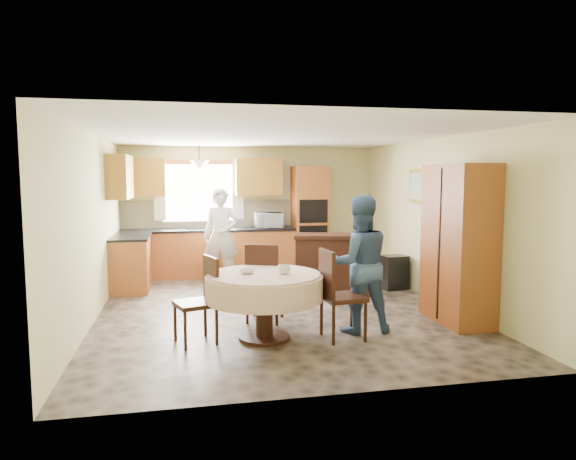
% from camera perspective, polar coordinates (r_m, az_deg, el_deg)
% --- Properties ---
extents(floor, '(5.00, 6.00, 0.01)m').
position_cam_1_polar(floor, '(7.55, -1.22, -8.76)').
color(floor, brown).
rests_on(floor, ground).
extents(ceiling, '(5.00, 6.00, 0.01)m').
position_cam_1_polar(ceiling, '(7.32, -1.26, 10.52)').
color(ceiling, white).
rests_on(ceiling, wall_back).
extents(wall_back, '(5.00, 0.02, 2.50)m').
position_cam_1_polar(wall_back, '(10.29, -4.23, 2.23)').
color(wall_back, '#CDC883').
rests_on(wall_back, floor).
extents(wall_front, '(5.00, 0.02, 2.50)m').
position_cam_1_polar(wall_front, '(4.43, 5.73, -2.76)').
color(wall_front, '#CDC883').
rests_on(wall_front, floor).
extents(wall_left, '(0.02, 6.00, 2.50)m').
position_cam_1_polar(wall_left, '(7.31, -20.90, 0.33)').
color(wall_left, '#CDC883').
rests_on(wall_left, floor).
extents(wall_right, '(0.02, 6.00, 2.50)m').
position_cam_1_polar(wall_right, '(8.16, 16.32, 1.03)').
color(wall_right, '#CDC883').
rests_on(wall_right, floor).
extents(window, '(1.40, 0.03, 1.10)m').
position_cam_1_polar(window, '(10.17, -9.84, 4.09)').
color(window, white).
rests_on(window, wall_back).
extents(curtain_left, '(0.22, 0.02, 1.15)m').
position_cam_1_polar(curtain_left, '(10.12, -14.10, 4.28)').
color(curtain_left, white).
rests_on(curtain_left, wall_back).
extents(curtain_right, '(0.22, 0.02, 1.15)m').
position_cam_1_polar(curtain_right, '(10.17, -5.60, 4.44)').
color(curtain_right, white).
rests_on(curtain_right, wall_back).
extents(base_cab_back, '(3.30, 0.60, 0.88)m').
position_cam_1_polar(base_cab_back, '(10.00, -8.82, -2.60)').
color(base_cab_back, '#AC622E').
rests_on(base_cab_back, floor).
extents(counter_back, '(3.30, 0.64, 0.04)m').
position_cam_1_polar(counter_back, '(9.94, -8.86, 0.03)').
color(counter_back, black).
rests_on(counter_back, base_cab_back).
extents(base_cab_left, '(0.60, 1.20, 0.88)m').
position_cam_1_polar(base_cab_left, '(9.15, -17.03, -3.59)').
color(base_cab_left, '#AC622E').
rests_on(base_cab_left, floor).
extents(counter_left, '(0.64, 1.20, 0.04)m').
position_cam_1_polar(counter_left, '(9.08, -17.12, -0.73)').
color(counter_left, black).
rests_on(counter_left, base_cab_left).
extents(backsplash, '(3.30, 0.02, 0.55)m').
position_cam_1_polar(backsplash, '(10.21, -8.96, 1.76)').
color(backsplash, beige).
rests_on(backsplash, wall_back).
extents(wall_cab_left, '(0.85, 0.33, 0.72)m').
position_cam_1_polar(wall_cab_left, '(10.04, -15.88, 5.70)').
color(wall_cab_left, '#BC832F').
rests_on(wall_cab_left, wall_back).
extents(wall_cab_right, '(0.90, 0.33, 0.72)m').
position_cam_1_polar(wall_cab_right, '(10.12, -3.30, 5.92)').
color(wall_cab_right, '#BC832F').
rests_on(wall_cab_right, wall_back).
extents(wall_cab_side, '(0.33, 1.20, 0.72)m').
position_cam_1_polar(wall_cab_side, '(9.04, -18.18, 5.62)').
color(wall_cab_side, '#BC832F').
rests_on(wall_cab_side, wall_left).
extents(oven_tower, '(0.66, 0.62, 2.12)m').
position_cam_1_polar(oven_tower, '(10.21, 2.41, 1.15)').
color(oven_tower, '#AC622E').
rests_on(oven_tower, floor).
extents(oven_upper, '(0.56, 0.01, 0.45)m').
position_cam_1_polar(oven_upper, '(9.89, 2.86, 2.09)').
color(oven_upper, black).
rests_on(oven_upper, oven_tower).
extents(oven_lower, '(0.56, 0.01, 0.45)m').
position_cam_1_polar(oven_lower, '(9.94, 2.84, -0.78)').
color(oven_lower, black).
rests_on(oven_lower, oven_tower).
extents(pendant, '(0.36, 0.36, 0.18)m').
position_cam_1_polar(pendant, '(9.69, -9.81, 7.08)').
color(pendant, beige).
rests_on(pendant, ceiling).
extents(sideboard, '(1.38, 0.83, 0.92)m').
position_cam_1_polar(sideboard, '(8.43, 5.12, -4.00)').
color(sideboard, '#37180F').
rests_on(sideboard, floor).
extents(space_heater, '(0.47, 0.36, 0.58)m').
position_cam_1_polar(space_heater, '(8.97, 11.71, -4.62)').
color(space_heater, black).
rests_on(space_heater, floor).
extents(cupboard, '(0.54, 1.09, 2.08)m').
position_cam_1_polar(cupboard, '(7.08, 18.41, -1.46)').
color(cupboard, '#AC622E').
rests_on(cupboard, floor).
extents(dining_table, '(1.38, 1.38, 0.79)m').
position_cam_1_polar(dining_table, '(6.07, -2.67, -6.46)').
color(dining_table, '#37180F').
rests_on(dining_table, floor).
extents(chair_left, '(0.54, 0.54, 1.00)m').
position_cam_1_polar(chair_left, '(6.05, -9.53, -7.18)').
color(chair_left, '#37180F').
rests_on(chair_left, floor).
extents(chair_back, '(0.59, 0.59, 1.05)m').
position_cam_1_polar(chair_back, '(6.75, -2.73, -5.47)').
color(chair_back, '#37180F').
rests_on(chair_back, floor).
extents(chair_right, '(0.50, 0.50, 1.07)m').
position_cam_1_polar(chair_right, '(6.09, 5.39, -6.66)').
color(chair_right, '#37180F').
rests_on(chair_right, floor).
extents(framed_picture, '(0.06, 0.65, 0.54)m').
position_cam_1_polar(framed_picture, '(8.64, 14.38, 4.77)').
color(framed_picture, gold).
rests_on(framed_picture, wall_right).
extents(microwave, '(0.53, 0.36, 0.29)m').
position_cam_1_polar(microwave, '(10.00, -2.18, 1.09)').
color(microwave, silver).
rests_on(microwave, counter_back).
extents(person_sink, '(0.68, 0.51, 1.71)m').
position_cam_1_polar(person_sink, '(9.22, -7.44, -0.69)').
color(person_sink, silver).
rests_on(person_sink, floor).
extents(person_dining, '(0.85, 0.68, 1.69)m').
position_cam_1_polar(person_dining, '(6.39, 7.90, -3.77)').
color(person_dining, '#38527B').
rests_on(person_dining, floor).
extents(bowl_sideboard, '(0.25, 0.25, 0.05)m').
position_cam_1_polar(bowl_sideboard, '(8.30, 3.76, -0.74)').
color(bowl_sideboard, '#B2B2B2').
rests_on(bowl_sideboard, sideboard).
extents(bottle_sideboard, '(0.16, 0.16, 0.32)m').
position_cam_1_polar(bottle_sideboard, '(8.47, 7.88, 0.28)').
color(bottle_sideboard, silver).
rests_on(bottle_sideboard, sideboard).
extents(cup_table, '(0.14, 0.14, 0.11)m').
position_cam_1_polar(cup_table, '(5.99, -0.41, -4.41)').
color(cup_table, '#B2B2B2').
rests_on(cup_table, dining_table).
extents(bowl_table, '(0.19, 0.19, 0.05)m').
position_cam_1_polar(bowl_table, '(6.03, -4.55, -4.61)').
color(bowl_table, '#B2B2B2').
rests_on(bowl_table, dining_table).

